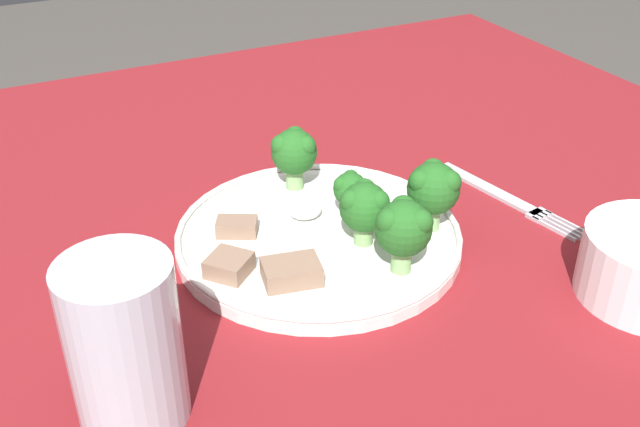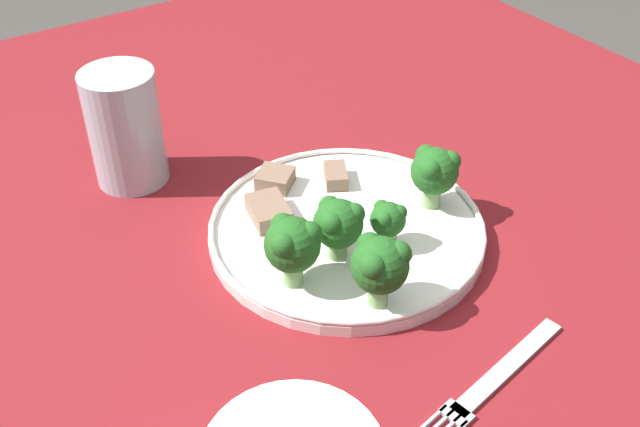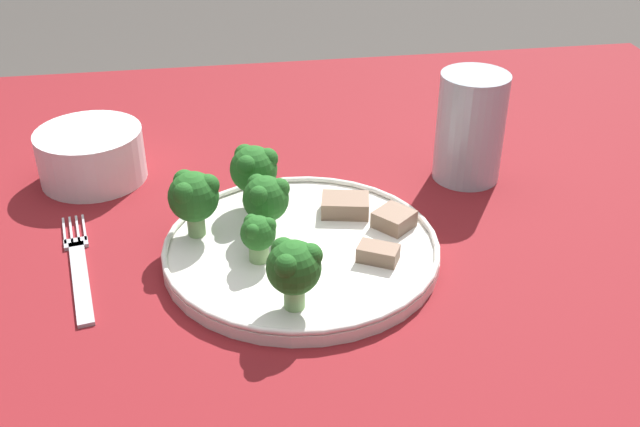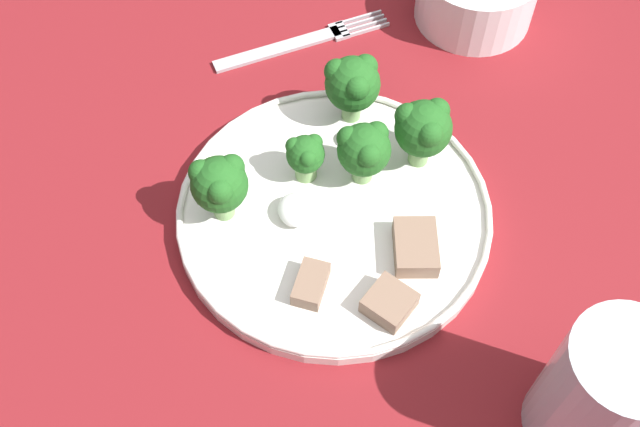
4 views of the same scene
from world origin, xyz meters
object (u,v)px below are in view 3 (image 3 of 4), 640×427
object	(u,v)px
cream_bowl	(92,156)
drinking_glass	(470,133)
fork	(79,267)
dinner_plate	(301,248)

from	to	relation	value
cream_bowl	drinking_glass	xyz separation A→B (m)	(0.44, -0.06, 0.03)
fork	cream_bowl	bearing A→B (deg)	90.79
dinner_plate	cream_bowl	bearing A→B (deg)	137.96
dinner_plate	cream_bowl	xyz separation A→B (m)	(-0.22, 0.20, 0.02)
cream_bowl	dinner_plate	bearing A→B (deg)	-42.04
dinner_plate	drinking_glass	xyz separation A→B (m)	(0.22, 0.13, 0.05)
dinner_plate	cream_bowl	size ratio (longest dim) A/B	2.24
drinking_glass	fork	bearing A→B (deg)	-164.15
fork	drinking_glass	distance (m)	0.45
dinner_plate	fork	world-z (taller)	dinner_plate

